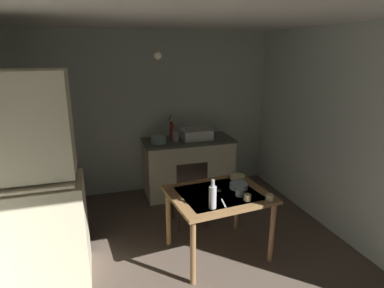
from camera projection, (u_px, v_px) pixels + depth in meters
ground_plane at (172, 249)px, 3.70m from camera, size 4.99×4.99×0.00m
wall_back at (143, 114)px, 4.98m from camera, size 4.09×0.10×2.46m
wall_right at (335, 131)px, 3.92m from camera, size 0.10×3.57×2.46m
ceiling_slab at (167, 12)px, 2.98m from camera, size 4.09×3.57×0.10m
hutch_cabinet at (19, 192)px, 2.93m from camera, size 1.10×0.58×2.03m
counter_cabinet at (188, 166)px, 5.04m from camera, size 1.36×0.64×0.87m
sink_basin at (196, 134)px, 4.93m from camera, size 0.44×0.34×0.15m
hand_pump at (171, 129)px, 4.84m from camera, size 0.05×0.27×0.39m
mixing_bowl_counter at (158, 140)px, 4.73m from camera, size 0.23×0.23×0.10m
stoneware_crock at (175, 137)px, 4.82m from camera, size 0.10×0.10×0.13m
dining_table at (219, 201)px, 3.46m from camera, size 1.10×0.94×0.72m
chair_far_side at (189, 192)px, 4.07m from camera, size 0.40×0.40×0.88m
serving_bowl_wide at (238, 177)px, 3.80m from camera, size 0.18×0.18×0.05m
soup_bowl_small at (239, 186)px, 3.55m from camera, size 0.20×0.20×0.06m
mug_tall at (240, 192)px, 3.37m from camera, size 0.09×0.09×0.07m
mug_dark at (247, 198)px, 3.26m from camera, size 0.07×0.07×0.06m
teacup_cream at (270, 197)px, 3.26m from camera, size 0.08×0.08×0.06m
glass_bottle at (213, 196)px, 3.08m from camera, size 0.07×0.07×0.29m
table_knife at (224, 203)px, 3.21m from camera, size 0.04×0.18×0.00m
teaspoon_near_bowl at (215, 191)px, 3.47m from camera, size 0.14×0.02×0.00m
pendant_bulb at (158, 56)px, 3.28m from camera, size 0.08×0.08×0.08m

